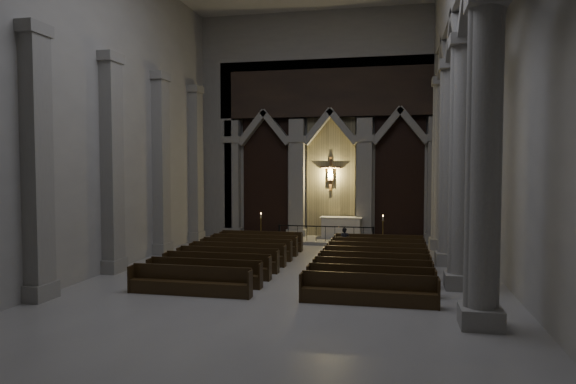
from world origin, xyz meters
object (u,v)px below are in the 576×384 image
object	(u,v)px
altar	(341,227)
altar_rail	(325,232)
candle_stand_left	(261,235)
candle_stand_right	(383,239)
pews	(302,263)
worshipper	(345,241)

from	to	relation	value
altar	altar_rail	world-z (taller)	altar
altar_rail	candle_stand_left	size ratio (longest dim) A/B	3.12
altar_rail	candle_stand_left	world-z (taller)	candle_stand_left
candle_stand_right	altar	bearing A→B (deg)	139.39
altar_rail	pews	xyz separation A→B (m)	(-0.00, -6.58, -0.34)
altar	pews	bearing A→B (deg)	-94.54
worshipper	pews	bearing A→B (deg)	-110.92
pews	candle_stand_left	bearing A→B (deg)	117.43
candle_stand_right	pews	bearing A→B (deg)	-114.90
altar	candle_stand_left	world-z (taller)	candle_stand_left
candle_stand_right	worshipper	distance (m)	2.81
candle_stand_right	candle_stand_left	bearing A→B (deg)	178.47
altar_rail	worshipper	xyz separation A→B (m)	(1.24, -2.78, -0.03)
altar_rail	candle_stand_right	world-z (taller)	candle_stand_right
altar_rail	pews	world-z (taller)	altar_rail
altar_rail	altar	bearing A→B (deg)	65.83
altar	altar_rail	bearing A→B (deg)	-114.17
altar	worshipper	world-z (taller)	altar
altar	altar_rail	xyz separation A→B (m)	(-0.64, -1.42, -0.08)
pews	worshipper	distance (m)	4.01
altar	candle_stand_left	distance (m)	4.27
worshipper	candle_stand_left	bearing A→B (deg)	148.28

